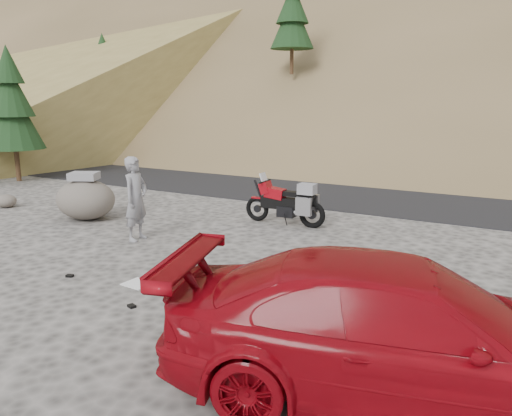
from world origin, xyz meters
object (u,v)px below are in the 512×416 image
Objects in this scene: motorcycle at (288,203)px; red_car at (399,394)px; man at (138,239)px; boulder at (86,199)px.

red_car is at bearing -56.95° from motorcycle.
man is 2.71m from boulder.
man reaches higher than red_car.
red_car is (4.28, -6.06, -0.55)m from motorcycle.
motorcycle is 3.76m from man.
red_car is at bearing -121.62° from man.
motorcycle is 7.44m from red_car.
red_car is 10.00m from boulder.
motorcycle reaches higher than man.
boulder is (-2.53, 0.82, 0.54)m from man.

